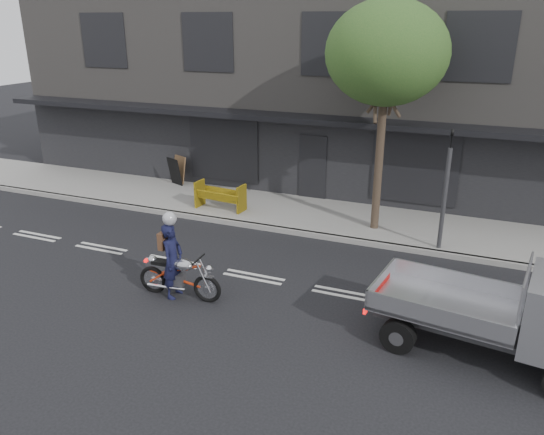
{
  "coord_description": "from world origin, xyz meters",
  "views": [
    {
      "loc": [
        4.99,
        -11.05,
        6.18
      ],
      "look_at": [
        0.3,
        0.5,
        1.49
      ],
      "focal_mm": 35.0,
      "sensor_mm": 36.0,
      "label": 1
    }
  ],
  "objects_px": {
    "traffic_light_pole": "(445,197)",
    "sandwich_board": "(175,172)",
    "street_tree": "(387,54)",
    "motorcycle": "(179,275)",
    "construction_barrier": "(217,198)",
    "rider": "(173,261)"
  },
  "relations": [
    {
      "from": "street_tree",
      "to": "traffic_light_pole",
      "type": "height_order",
      "value": "street_tree"
    },
    {
      "from": "traffic_light_pole",
      "to": "construction_barrier",
      "type": "distance_m",
      "value": 7.25
    },
    {
      "from": "rider",
      "to": "construction_barrier",
      "type": "distance_m",
      "value": 5.52
    },
    {
      "from": "construction_barrier",
      "to": "rider",
      "type": "bearing_deg",
      "value": -72.92
    },
    {
      "from": "rider",
      "to": "street_tree",
      "type": "bearing_deg",
      "value": -34.66
    },
    {
      "from": "traffic_light_pole",
      "to": "sandwich_board",
      "type": "height_order",
      "value": "traffic_light_pole"
    },
    {
      "from": "motorcycle",
      "to": "sandwich_board",
      "type": "height_order",
      "value": "sandwich_board"
    },
    {
      "from": "motorcycle",
      "to": "rider",
      "type": "distance_m",
      "value": 0.38
    },
    {
      "from": "motorcycle",
      "to": "traffic_light_pole",
      "type": "bearing_deg",
      "value": 39.3
    },
    {
      "from": "street_tree",
      "to": "sandwich_board",
      "type": "bearing_deg",
      "value": 169.12
    },
    {
      "from": "traffic_light_pole",
      "to": "sandwich_board",
      "type": "xyz_separation_m",
      "value": [
        -10.08,
        2.4,
        -0.97
      ]
    },
    {
      "from": "construction_barrier",
      "to": "sandwich_board",
      "type": "height_order",
      "value": "sandwich_board"
    },
    {
      "from": "traffic_light_pole",
      "to": "rider",
      "type": "bearing_deg",
      "value": -138.36
    },
    {
      "from": "street_tree",
      "to": "motorcycle",
      "type": "height_order",
      "value": "street_tree"
    },
    {
      "from": "street_tree",
      "to": "rider",
      "type": "relative_size",
      "value": 3.72
    },
    {
      "from": "sandwich_board",
      "to": "rider",
      "type": "bearing_deg",
      "value": -35.05
    },
    {
      "from": "rider",
      "to": "sandwich_board",
      "type": "xyz_separation_m",
      "value": [
        -4.53,
        7.34,
        -0.23
      ]
    },
    {
      "from": "street_tree",
      "to": "construction_barrier",
      "type": "relative_size",
      "value": 3.99
    },
    {
      "from": "street_tree",
      "to": "construction_barrier",
      "type": "height_order",
      "value": "street_tree"
    },
    {
      "from": "traffic_light_pole",
      "to": "sandwich_board",
      "type": "bearing_deg",
      "value": 166.59
    },
    {
      "from": "traffic_light_pole",
      "to": "construction_barrier",
      "type": "bearing_deg",
      "value": 177.31
    },
    {
      "from": "street_tree",
      "to": "motorcycle",
      "type": "distance_m",
      "value": 8.2
    }
  ]
}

